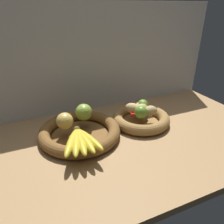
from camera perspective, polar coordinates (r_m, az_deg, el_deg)
ground_plane at (r=100.09cm, az=1.56°, el=-5.86°), size 140.00×90.00×3.00cm
back_wall at (r=115.06cm, az=-4.72°, el=14.10°), size 140.00×3.00×55.00cm
fruit_bowl_left at (r=95.05cm, az=-8.67°, el=-5.33°), size 35.90×35.90×5.20cm
fruit_bowl_right at (r=105.60cm, az=7.76°, el=-1.79°), size 28.24×28.24×5.20cm
apple_green_back at (r=97.07cm, az=-7.64°, el=-0.03°), size 7.77×7.77×7.77cm
apple_golden_left at (r=91.68cm, az=-12.59°, el=-2.36°), size 7.19×7.19×7.19cm
banana_bunch_front at (r=81.34cm, az=-8.51°, el=-7.64°), size 15.96×19.63×3.20cm
potato_large at (r=103.21cm, az=7.94°, el=0.80°), size 8.50×7.14×5.09cm
potato_back at (r=107.45cm, az=7.67°, el=1.64°), size 7.33×5.01×4.23cm
potato_oblong at (r=103.71cm, az=5.60°, el=1.03°), size 9.05×9.45×4.96cm
potato_small at (r=102.50cm, az=10.23°, el=0.36°), size 7.29×5.55×4.85cm
lime_near at (r=99.06cm, az=7.82°, el=-0.01°), size 6.11×6.11×6.11cm
lime_far at (r=107.27cm, az=8.26°, el=1.93°), size 5.49×5.49×5.49cm
chili_pepper at (r=101.61cm, az=8.51°, el=-0.68°), size 12.18×5.34×1.89cm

